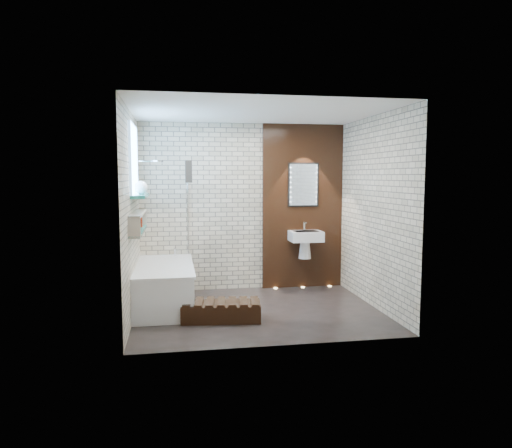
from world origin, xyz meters
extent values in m
plane|color=black|center=(0.00, 0.00, 0.00)|extent=(3.20, 3.20, 0.00)
cube|color=tan|center=(0.00, 1.30, 1.30)|extent=(3.20, 0.04, 2.60)
cube|color=tan|center=(0.00, -1.30, 1.30)|extent=(3.20, 0.04, 2.60)
cube|color=tan|center=(-1.60, 0.00, 1.30)|extent=(0.04, 2.60, 2.60)
cube|color=tan|center=(1.60, 0.00, 1.30)|extent=(0.04, 2.60, 2.60)
plane|color=white|center=(0.00, 0.00, 2.60)|extent=(3.20, 3.20, 0.00)
cube|color=black|center=(0.95, 1.27, 1.30)|extent=(1.30, 0.06, 2.60)
cube|color=#7FADE0|center=(-1.59, 0.35, 2.00)|extent=(0.03, 1.00, 0.90)
cube|color=teal|center=(-1.51, 0.35, 1.53)|extent=(0.18, 1.00, 0.04)
cube|color=teal|center=(-1.53, 0.15, 1.08)|extent=(0.14, 1.30, 0.03)
cube|color=#B2A899|center=(-1.53, 0.15, 1.32)|extent=(0.14, 1.30, 0.03)
cube|color=#B2A899|center=(-1.53, -0.48, 1.20)|extent=(0.14, 0.03, 0.26)
cube|color=#B2A899|center=(-1.53, 0.79, 1.20)|extent=(0.14, 0.03, 0.26)
cube|color=white|center=(-1.23, 0.45, 0.28)|extent=(0.75, 1.70, 0.55)
cube|color=white|center=(-1.23, 0.45, 0.57)|extent=(0.79, 1.74, 0.03)
cylinder|color=silver|center=(-1.08, 1.18, 0.64)|extent=(0.04, 0.04, 0.12)
cube|color=white|center=(-0.87, 0.89, 1.28)|extent=(0.01, 0.78, 1.40)
cube|color=#282420|center=(-0.87, 0.60, 1.85)|extent=(0.09, 0.23, 0.30)
cylinder|color=silver|center=(-1.30, 0.95, 2.00)|extent=(0.18, 0.18, 0.02)
cube|color=white|center=(0.95, 1.06, 0.85)|extent=(0.50, 0.36, 0.16)
cone|color=white|center=(0.95, 1.11, 0.63)|extent=(0.20, 0.20, 0.28)
cylinder|color=silver|center=(0.95, 1.16, 1.00)|extent=(0.03, 0.03, 0.14)
cube|color=black|center=(0.95, 1.24, 1.65)|extent=(0.50, 0.02, 0.70)
cube|color=silver|center=(0.95, 1.23, 1.65)|extent=(0.45, 0.01, 0.65)
cube|color=black|center=(-0.52, -0.30, 0.11)|extent=(1.02, 0.55, 0.22)
cylinder|color=maroon|center=(-1.53, 0.51, 1.17)|extent=(0.06, 0.06, 0.14)
cylinder|color=#A55E19|center=(-1.53, -0.15, 1.15)|extent=(0.05, 0.05, 0.10)
sphere|color=white|center=(-1.50, 0.37, 1.64)|extent=(0.17, 0.17, 0.17)
cylinder|color=#FFD899|center=(0.50, 1.20, 0.01)|extent=(0.06, 0.06, 0.01)
cylinder|color=#FFD899|center=(0.95, 1.20, 0.01)|extent=(0.06, 0.06, 0.01)
cylinder|color=#FFD899|center=(1.40, 1.20, 0.01)|extent=(0.06, 0.06, 0.01)
camera|label=1|loc=(-1.07, -6.04, 1.79)|focal=33.19mm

